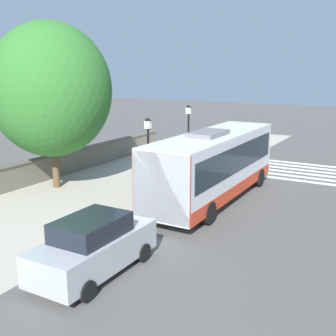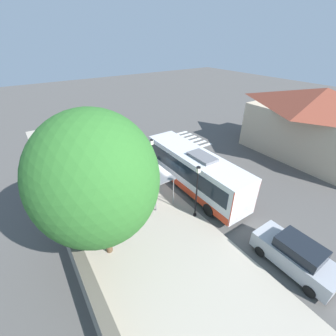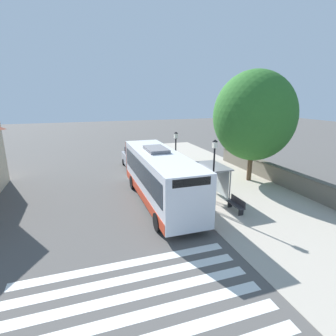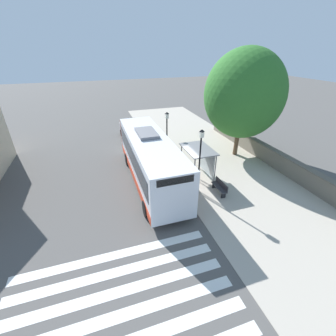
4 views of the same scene
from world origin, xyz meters
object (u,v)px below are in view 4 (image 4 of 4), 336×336
at_px(bus, 150,158).
at_px(pedestrian, 194,196).
at_px(shade_tree, 244,95).
at_px(bench, 220,187).
at_px(parked_car_behind_bus, 131,130).
at_px(bus_shelter, 200,153).
at_px(street_lamp_far, 200,157).
at_px(street_lamp_near, 167,133).

height_order(bus, pedestrian, bus).
xyz_separation_m(pedestrian, shade_tree, (-6.90, -6.15, 4.33)).
distance_m(bench, parked_car_behind_bus, 12.59).
distance_m(bus_shelter, parked_car_behind_bus, 10.31).
bearing_deg(bench, bus, -35.86).
bearing_deg(bench, bus_shelter, -77.74).
bearing_deg(pedestrian, bus_shelter, -119.75).
distance_m(bus, parked_car_behind_bus, 9.11).
distance_m(bench, street_lamp_far, 2.64).
distance_m(street_lamp_far, parked_car_behind_bus, 11.85).
bearing_deg(pedestrian, street_lamp_far, -122.76).
bearing_deg(bus, shade_tree, -165.83).
height_order(bus, street_lamp_far, street_lamp_far).
bearing_deg(bus_shelter, pedestrian, 60.25).
height_order(bus_shelter, street_lamp_far, street_lamp_far).
bearing_deg(street_lamp_far, bus_shelter, -116.88).
bearing_deg(street_lamp_far, pedestrian, 57.24).
height_order(bus, parked_car_behind_bus, bus).
distance_m(bus, pedestrian, 4.40).
xyz_separation_m(bus_shelter, shade_tree, (-4.97, -2.78, 3.31)).
relative_size(bus_shelter, bench, 1.80).
bearing_deg(bus, parked_car_behind_bus, -91.09).
relative_size(bench, parked_car_behind_bus, 0.34).
distance_m(bus_shelter, bench, 2.81).
xyz_separation_m(street_lamp_far, shade_tree, (-5.87, -4.56, 2.69)).
bearing_deg(shade_tree, bus, 14.17).
xyz_separation_m(bus_shelter, bench, (-0.50, 2.29, -1.55)).
bearing_deg(bus_shelter, street_lamp_near, -66.74).
xyz_separation_m(bus_shelter, street_lamp_far, (0.90, 1.78, 0.63)).
bearing_deg(street_lamp_near, bus, 52.00).
bearing_deg(parked_car_behind_bus, shade_tree, 140.33).
distance_m(street_lamp_near, parked_car_behind_bus, 6.84).
height_order(bus_shelter, shade_tree, shade_tree).
distance_m(street_lamp_far, shade_tree, 7.90).
bearing_deg(bench, pedestrian, 24.22).
relative_size(pedestrian, street_lamp_far, 0.38).
bearing_deg(street_lamp_far, bench, 160.10).
distance_m(bus, street_lamp_far, 3.66).
height_order(street_lamp_far, parked_car_behind_bus, street_lamp_far).
bearing_deg(pedestrian, shade_tree, -138.26).
bearing_deg(shade_tree, street_lamp_far, 37.83).
height_order(pedestrian, street_lamp_far, street_lamp_far).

